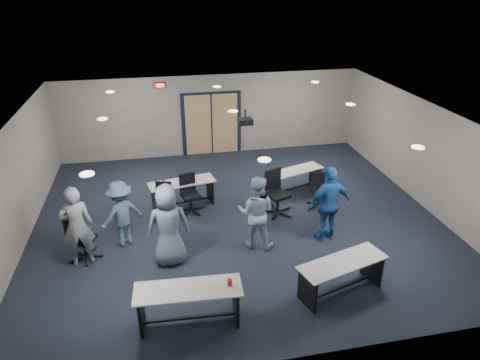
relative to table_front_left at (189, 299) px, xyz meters
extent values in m
plane|color=black|center=(1.52, 3.37, -0.52)|extent=(10.00, 10.00, 0.00)
cube|color=gray|center=(1.52, 7.87, 0.83)|extent=(10.00, 0.04, 2.70)
cube|color=gray|center=(1.52, -1.13, 0.83)|extent=(10.00, 0.04, 2.70)
cube|color=gray|center=(-3.48, 3.37, 0.83)|extent=(0.04, 9.00, 2.70)
cube|color=gray|center=(6.52, 3.37, 0.83)|extent=(0.04, 9.00, 2.70)
cube|color=silver|center=(1.52, 3.37, 2.18)|extent=(10.00, 9.00, 0.04)
cube|color=black|center=(1.52, 7.84, 0.53)|extent=(2.00, 0.06, 2.20)
cube|color=#9D6E47|center=(1.07, 7.82, 0.53)|extent=(0.85, 0.04, 2.05)
cube|color=#9D6E47|center=(1.97, 7.82, 0.53)|extent=(0.85, 0.04, 2.05)
cube|color=black|center=(-0.08, 7.82, 1.93)|extent=(0.32, 0.05, 0.18)
cube|color=#FF0C0C|center=(-0.08, 7.79, 1.93)|extent=(0.26, 0.02, 0.12)
cylinder|color=black|center=(1.82, 3.87, 2.06)|extent=(0.04, 0.04, 0.24)
cube|color=black|center=(1.82, 3.87, 1.88)|extent=(0.35, 0.30, 0.14)
cylinder|color=black|center=(1.82, 3.72, 1.88)|extent=(0.08, 0.03, 0.08)
cube|color=beige|center=(-0.01, 0.00, 0.22)|extent=(1.89, 0.73, 0.03)
cube|color=black|center=(-0.83, 0.05, -0.16)|extent=(0.08, 0.57, 0.72)
cube|color=black|center=(0.82, -0.05, -0.16)|extent=(0.08, 0.57, 0.72)
cube|color=black|center=(-0.01, 0.00, -0.42)|extent=(1.65, 0.15, 0.04)
cylinder|color=red|center=(0.71, -0.04, 0.30)|extent=(0.08, 0.08, 0.12)
cube|color=beige|center=(2.94, 0.23, 0.19)|extent=(1.88, 1.07, 0.03)
cube|color=black|center=(2.18, 0.01, -0.17)|extent=(0.20, 0.54, 0.69)
cube|color=black|center=(3.70, 0.45, -0.17)|extent=(0.20, 0.54, 0.69)
cube|color=black|center=(2.94, 0.23, -0.42)|extent=(1.53, 0.49, 0.04)
cube|color=beige|center=(0.23, 4.33, 0.17)|extent=(1.80, 0.88, 0.03)
cube|color=black|center=(-0.53, 4.19, -0.18)|extent=(0.14, 0.53, 0.67)
cube|color=black|center=(0.98, 4.46, -0.18)|extent=(0.14, 0.53, 0.67)
cube|color=black|center=(0.23, 4.33, -0.42)|extent=(1.52, 0.32, 0.04)
cube|color=beige|center=(3.45, 4.57, 0.11)|extent=(1.67, 1.00, 0.03)
cube|color=black|center=(2.78, 4.35, -0.21)|extent=(0.19, 0.47, 0.62)
cube|color=black|center=(4.12, 4.80, -0.21)|extent=(0.19, 0.47, 0.62)
cube|color=black|center=(3.45, 4.57, -0.43)|extent=(1.35, 0.49, 0.04)
imported|color=gray|center=(-2.09, 2.21, 0.40)|extent=(0.73, 0.54, 1.83)
imported|color=slate|center=(-0.23, 1.88, 0.40)|extent=(0.91, 0.61, 1.83)
imported|color=#97AAC8|center=(1.70, 2.13, 0.34)|extent=(1.02, 0.92, 1.72)
imported|color=#1A4D91|center=(3.38, 2.06, 0.40)|extent=(1.14, 0.63, 1.83)
imported|color=#435E79|center=(-1.24, 2.78, 0.27)|extent=(1.17, 1.01, 1.58)
camera|label=1|loc=(-0.28, -5.84, 5.11)|focal=32.00mm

